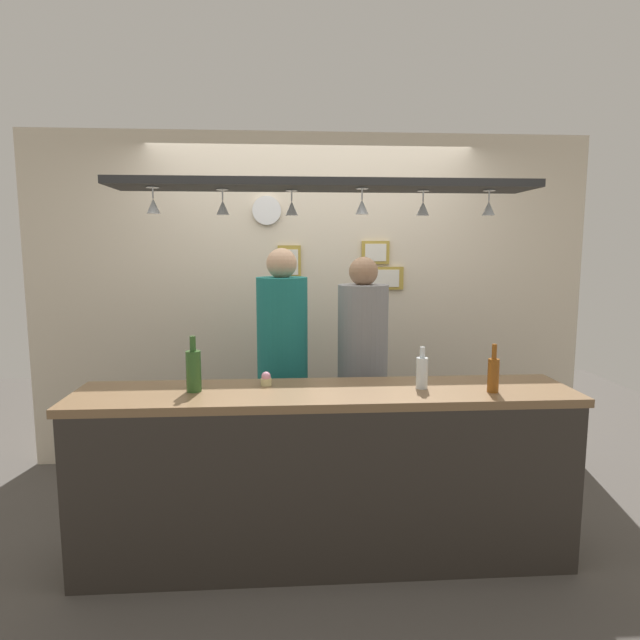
{
  "coord_description": "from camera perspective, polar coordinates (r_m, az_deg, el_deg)",
  "views": [
    {
      "loc": [
        -0.22,
        -3.16,
        1.72
      ],
      "look_at": [
        0.0,
        0.1,
        1.28
      ],
      "focal_mm": 30.1,
      "sensor_mm": 36.0,
      "label": 1
    }
  ],
  "objects": [
    {
      "name": "hanging_wineglass_center_right",
      "position": [
        2.99,
        10.89,
        11.65
      ],
      "size": [
        0.07,
        0.07,
        0.13
      ],
      "color": "silver",
      "rests_on": "overhead_glass_rack"
    },
    {
      "name": "ground_plane",
      "position": [
        3.61,
        0.11,
        -20.79
      ],
      "size": [
        8.0,
        8.0,
        0.0
      ],
      "primitive_type": "plane",
      "color": "#4C4742"
    },
    {
      "name": "picture_frame_lower_pair",
      "position": [
        4.3,
        6.89,
        4.43
      ],
      "size": [
        0.3,
        0.02,
        0.18
      ],
      "color": "#B29338",
      "rests_on": "back_wall"
    },
    {
      "name": "cupcake",
      "position": [
        3.02,
        -5.75,
        -6.27
      ],
      "size": [
        0.06,
        0.06,
        0.08
      ],
      "color": "beige",
      "rests_on": "bar_counter"
    },
    {
      "name": "hanging_wineglass_center",
      "position": [
        2.84,
        4.48,
        11.99
      ],
      "size": [
        0.07,
        0.07,
        0.13
      ],
      "color": "silver",
      "rests_on": "overhead_glass_rack"
    },
    {
      "name": "overhead_glass_rack",
      "position": [
        2.89,
        0.55,
        14.16
      ],
      "size": [
        2.2,
        0.36,
        0.04
      ],
      "primitive_type": "cube",
      "color": "black"
    },
    {
      "name": "hanging_wineglass_right",
      "position": [
        3.06,
        17.5,
        11.34
      ],
      "size": [
        0.07,
        0.07,
        0.13
      ],
      "color": "silver",
      "rests_on": "overhead_glass_rack"
    },
    {
      "name": "hanging_wineglass_left",
      "position": [
        2.92,
        -10.3,
        11.77
      ],
      "size": [
        0.07,
        0.07,
        0.13
      ],
      "color": "silver",
      "rests_on": "overhead_glass_rack"
    },
    {
      "name": "picture_frame_crest",
      "position": [
        4.22,
        -3.28,
        6.16
      ],
      "size": [
        0.18,
        0.02,
        0.26
      ],
      "color": "#B29338",
      "rests_on": "back_wall"
    },
    {
      "name": "hanging_wineglass_far_left",
      "position": [
        2.9,
        -17.3,
        11.58
      ],
      "size": [
        0.07,
        0.07,
        0.13
      ],
      "color": "silver",
      "rests_on": "overhead_glass_rack"
    },
    {
      "name": "bottle_soda_clear",
      "position": [
        2.99,
        10.79,
        -5.43
      ],
      "size": [
        0.06,
        0.06,
        0.23
      ],
      "color": "silver",
      "rests_on": "bar_counter"
    },
    {
      "name": "picture_frame_upper_small",
      "position": [
        4.28,
        5.92,
        7.16
      ],
      "size": [
        0.22,
        0.02,
        0.18
      ],
      "color": "#B29338",
      "rests_on": "back_wall"
    },
    {
      "name": "person_left_teal_shirt",
      "position": [
        3.62,
        -4.02,
        -3.18
      ],
      "size": [
        0.34,
        0.34,
        1.72
      ],
      "color": "#2D334C",
      "rests_on": "ground_plane"
    },
    {
      "name": "bottle_champagne_green",
      "position": [
        2.94,
        -13.29,
        -5.17
      ],
      "size": [
        0.08,
        0.08,
        0.3
      ],
      "color": "#2D5623",
      "rests_on": "bar_counter"
    },
    {
      "name": "back_wall",
      "position": [
        4.29,
        -0.9,
        2.08
      ],
      "size": [
        4.4,
        0.06,
        2.6
      ],
      "primitive_type": "cube",
      "color": "beige",
      "rests_on": "ground_plane"
    },
    {
      "name": "bar_counter",
      "position": [
        2.88,
        0.83,
        -14.11
      ],
      "size": [
        2.7,
        0.55,
        0.96
      ],
      "color": "brown",
      "rests_on": "ground_plane"
    },
    {
      "name": "hanging_wineglass_center_left",
      "position": [
        2.93,
        -3.02,
        11.86
      ],
      "size": [
        0.07,
        0.07,
        0.13
      ],
      "color": "silver",
      "rests_on": "overhead_glass_rack"
    },
    {
      "name": "wall_clock",
      "position": [
        4.22,
        -5.69,
        11.52
      ],
      "size": [
        0.22,
        0.03,
        0.22
      ],
      "primitive_type": "cylinder",
      "rotation": [
        1.57,
        0.0,
        0.0
      ],
      "color": "white",
      "rests_on": "back_wall"
    },
    {
      "name": "person_middle_grey_shirt",
      "position": [
        3.67,
        4.55,
        -3.65
      ],
      "size": [
        0.34,
        0.34,
        1.66
      ],
      "color": "#2D334C",
      "rests_on": "ground_plane"
    },
    {
      "name": "bottle_beer_amber_tall",
      "position": [
        3.0,
        17.95,
        -5.45
      ],
      "size": [
        0.06,
        0.06,
        0.26
      ],
      "color": "brown",
      "rests_on": "bar_counter"
    }
  ]
}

